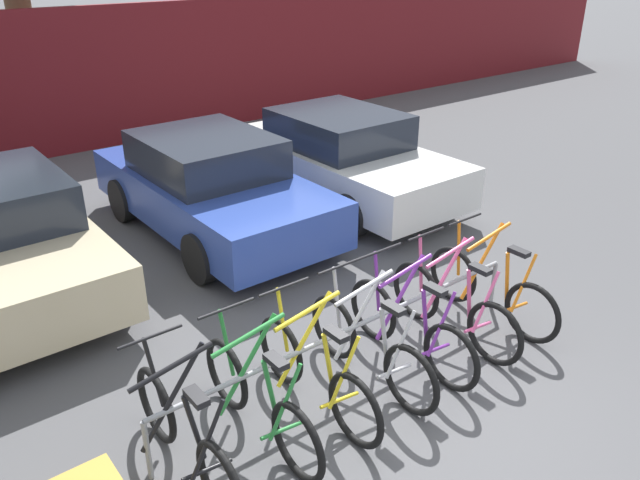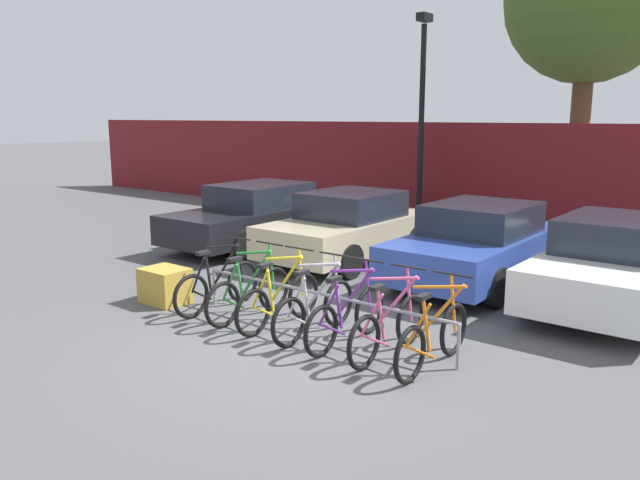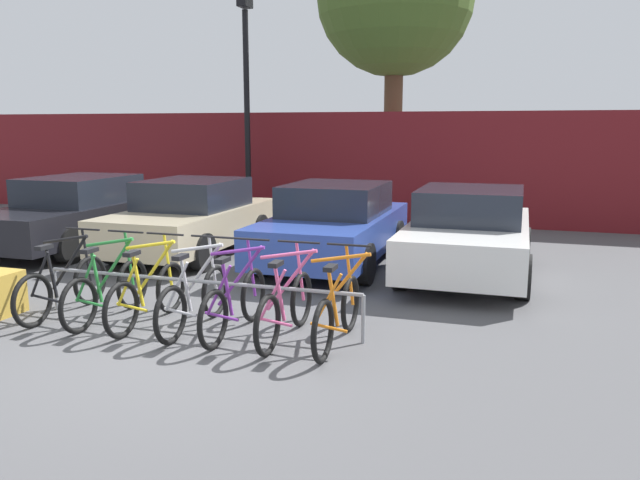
{
  "view_description": "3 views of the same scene",
  "coord_description": "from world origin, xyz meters",
  "px_view_note": "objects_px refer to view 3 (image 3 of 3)",
  "views": [
    {
      "loc": [
        -3.34,
        -2.94,
        3.72
      ],
      "look_at": [
        0.59,
        2.09,
        0.7
      ],
      "focal_mm": 35.0,
      "sensor_mm": 36.0,
      "label": 1
    },
    {
      "loc": [
        4.9,
        -5.67,
        2.9
      ],
      "look_at": [
        -0.98,
        1.83,
        0.99
      ],
      "focal_mm": 35.0,
      "sensor_mm": 36.0,
      "label": 2
    },
    {
      "loc": [
        3.54,
        -5.74,
        2.37
      ],
      "look_at": [
        1.21,
        1.44,
        0.99
      ],
      "focal_mm": 35.0,
      "sensor_mm": 36.0,
      "label": 3
    }
  ],
  "objects_px": {
    "bike_rack": "(196,286)",
    "bicycle_yellow": "(148,294)",
    "car_blue": "(334,225)",
    "bicycle_silver": "(194,298)",
    "car_beige": "(192,218)",
    "lamp_post": "(247,99)",
    "bicycle_green": "(107,290)",
    "car_white": "(469,233)",
    "bicycle_orange": "(338,312)",
    "bicycle_purple": "(235,302)",
    "car_black": "(78,212)",
    "bicycle_pink": "(286,307)",
    "bicycle_black": "(63,286)"
  },
  "relations": [
    {
      "from": "bicycle_green",
      "to": "bicycle_yellow",
      "type": "bearing_deg",
      "value": 2.94
    },
    {
      "from": "bicycle_silver",
      "to": "car_white",
      "type": "relative_size",
      "value": 0.41
    },
    {
      "from": "bicycle_purple",
      "to": "car_white",
      "type": "bearing_deg",
      "value": 59.11
    },
    {
      "from": "bicycle_silver",
      "to": "bicycle_black",
      "type": "bearing_deg",
      "value": -178.61
    },
    {
      "from": "bicycle_purple",
      "to": "lamp_post",
      "type": "bearing_deg",
      "value": 113.67
    },
    {
      "from": "car_blue",
      "to": "bicycle_silver",
      "type": "bearing_deg",
      "value": -97.93
    },
    {
      "from": "bicycle_purple",
      "to": "lamp_post",
      "type": "xyz_separation_m",
      "value": [
        -3.44,
        7.97,
        2.64
      ]
    },
    {
      "from": "bicycle_purple",
      "to": "bicycle_pink",
      "type": "height_order",
      "value": "same"
    },
    {
      "from": "bicycle_purple",
      "to": "car_white",
      "type": "relative_size",
      "value": 0.41
    },
    {
      "from": "bicycle_yellow",
      "to": "bicycle_pink",
      "type": "bearing_deg",
      "value": 1.03
    },
    {
      "from": "bike_rack",
      "to": "bicycle_yellow",
      "type": "bearing_deg",
      "value": -165.52
    },
    {
      "from": "bicycle_orange",
      "to": "car_white",
      "type": "distance_m",
      "value": 3.96
    },
    {
      "from": "car_beige",
      "to": "car_blue",
      "type": "relative_size",
      "value": 0.97
    },
    {
      "from": "bicycle_purple",
      "to": "car_black",
      "type": "height_order",
      "value": "car_black"
    },
    {
      "from": "bicycle_pink",
      "to": "car_black",
      "type": "height_order",
      "value": "car_black"
    },
    {
      "from": "car_black",
      "to": "car_blue",
      "type": "height_order",
      "value": "same"
    },
    {
      "from": "bicycle_yellow",
      "to": "car_black",
      "type": "bearing_deg",
      "value": 137.74
    },
    {
      "from": "bicycle_black",
      "to": "lamp_post",
      "type": "relative_size",
      "value": 0.32
    },
    {
      "from": "bicycle_purple",
      "to": "car_blue",
      "type": "xyz_separation_m",
      "value": [
        0.02,
        3.91,
        0.31
      ]
    },
    {
      "from": "bicycle_orange",
      "to": "car_white",
      "type": "xyz_separation_m",
      "value": [
        1.07,
        3.8,
        0.31
      ]
    },
    {
      "from": "bicycle_black",
      "to": "bicycle_yellow",
      "type": "xyz_separation_m",
      "value": [
        1.24,
        0.0,
        0.0
      ]
    },
    {
      "from": "car_black",
      "to": "car_blue",
      "type": "relative_size",
      "value": 1.08
    },
    {
      "from": "car_white",
      "to": "bicycle_green",
      "type": "bearing_deg",
      "value": -136.72
    },
    {
      "from": "car_black",
      "to": "lamp_post",
      "type": "relative_size",
      "value": 0.83
    },
    {
      "from": "bicycle_black",
      "to": "bicycle_purple",
      "type": "height_order",
      "value": "same"
    },
    {
      "from": "car_white",
      "to": "bicycle_yellow",
      "type": "bearing_deg",
      "value": -132.3
    },
    {
      "from": "bike_rack",
      "to": "bicycle_green",
      "type": "relative_size",
      "value": 2.44
    },
    {
      "from": "bicycle_purple",
      "to": "car_blue",
      "type": "relative_size",
      "value": 0.41
    },
    {
      "from": "bicycle_yellow",
      "to": "bicycle_orange",
      "type": "distance_m",
      "value": 2.39
    },
    {
      "from": "bicycle_silver",
      "to": "car_white",
      "type": "height_order",
      "value": "car_white"
    },
    {
      "from": "bicycle_silver",
      "to": "car_blue",
      "type": "xyz_separation_m",
      "value": [
        0.54,
        3.91,
        0.31
      ]
    },
    {
      "from": "bicycle_silver",
      "to": "car_beige",
      "type": "distance_m",
      "value": 4.5
    },
    {
      "from": "bicycle_yellow",
      "to": "car_blue",
      "type": "xyz_separation_m",
      "value": [
        1.18,
        3.91,
        0.31
      ]
    },
    {
      "from": "bicycle_purple",
      "to": "lamp_post",
      "type": "relative_size",
      "value": 0.32
    },
    {
      "from": "car_black",
      "to": "lamp_post",
      "type": "bearing_deg",
      "value": 66.37
    },
    {
      "from": "lamp_post",
      "to": "bicycle_green",
      "type": "bearing_deg",
      "value": -77.92
    },
    {
      "from": "bicycle_silver",
      "to": "bicycle_pink",
      "type": "distance_m",
      "value": 1.15
    },
    {
      "from": "bicycle_purple",
      "to": "bicycle_pink",
      "type": "relative_size",
      "value": 1.0
    },
    {
      "from": "bike_rack",
      "to": "bicycle_black",
      "type": "relative_size",
      "value": 2.44
    },
    {
      "from": "bicycle_purple",
      "to": "bicycle_orange",
      "type": "relative_size",
      "value": 1.0
    },
    {
      "from": "bicycle_purple",
      "to": "car_blue",
      "type": "height_order",
      "value": "car_blue"
    },
    {
      "from": "bicycle_green",
      "to": "car_white",
      "type": "xyz_separation_m",
      "value": [
        4.03,
        3.8,
        0.31
      ]
    },
    {
      "from": "bicycle_black",
      "to": "car_white",
      "type": "bearing_deg",
      "value": 35.48
    },
    {
      "from": "bicycle_black",
      "to": "lamp_post",
      "type": "xyz_separation_m",
      "value": [
        -1.05,
        7.97,
        2.64
      ]
    },
    {
      "from": "bicycle_yellow",
      "to": "car_beige",
      "type": "bearing_deg",
      "value": 113.26
    },
    {
      "from": "car_white",
      "to": "car_beige",
      "type": "bearing_deg",
      "value": 178.85
    },
    {
      "from": "car_beige",
      "to": "car_blue",
      "type": "xyz_separation_m",
      "value": [
        2.77,
        0.01,
        0.0
      ]
    },
    {
      "from": "bicycle_yellow",
      "to": "lamp_post",
      "type": "xyz_separation_m",
      "value": [
        -2.28,
        7.97,
        2.64
      ]
    },
    {
      "from": "bike_rack",
      "to": "bicycle_yellow",
      "type": "distance_m",
      "value": 0.61
    },
    {
      "from": "bicycle_yellow",
      "to": "bicycle_orange",
      "type": "bearing_deg",
      "value": 1.03
    }
  ]
}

